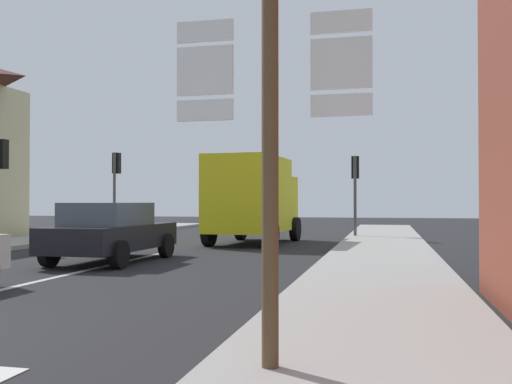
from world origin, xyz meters
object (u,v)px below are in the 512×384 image
(traffic_light_near_left, at_px, (1,168))
(delivery_truck, at_px, (253,197))
(sedan_far, at_px, (111,231))
(traffic_light_far_left, at_px, (116,174))
(route_sign_post, at_px, (270,152))
(traffic_light_far_right, at_px, (355,178))

(traffic_light_near_left, bearing_deg, delivery_truck, 33.94)
(sedan_far, bearing_deg, traffic_light_far_left, 116.02)
(delivery_truck, bearing_deg, traffic_light_far_left, 156.05)
(route_sign_post, relative_size, traffic_light_far_right, 0.96)
(route_sign_post, relative_size, traffic_light_near_left, 0.94)
(traffic_light_far_left, xyz_separation_m, traffic_light_near_left, (0.00, -7.64, -0.16))
(traffic_light_near_left, distance_m, traffic_light_far_right, 13.07)
(traffic_light_near_left, height_order, traffic_light_far_right, traffic_light_near_left)
(delivery_truck, xyz_separation_m, traffic_light_far_left, (-6.84, 3.04, 1.03))
(traffic_light_far_left, relative_size, traffic_light_near_left, 1.07)
(traffic_light_far_right, bearing_deg, traffic_light_near_left, -141.59)
(traffic_light_near_left, bearing_deg, traffic_light_far_left, 90.00)
(delivery_truck, relative_size, route_sign_post, 1.61)
(delivery_truck, relative_size, traffic_light_far_right, 1.54)
(route_sign_post, distance_m, traffic_light_far_left, 21.12)
(sedan_far, relative_size, route_sign_post, 1.32)
(traffic_light_far_left, relative_size, traffic_light_far_right, 1.09)
(delivery_truck, height_order, traffic_light_far_right, traffic_light_far_right)
(traffic_light_near_left, bearing_deg, sedan_far, -24.93)
(route_sign_post, distance_m, traffic_light_near_left, 14.99)
(sedan_far, xyz_separation_m, delivery_truck, (2.01, 6.84, 0.89))
(delivery_truck, relative_size, traffic_light_far_left, 1.42)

